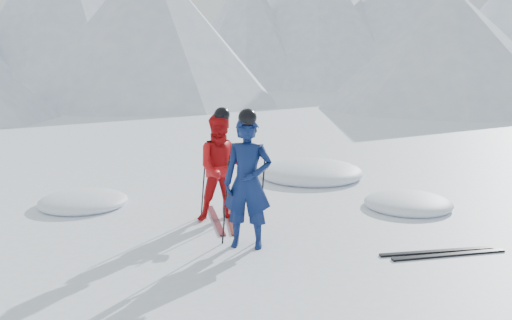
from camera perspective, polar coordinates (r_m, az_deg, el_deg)
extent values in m
plane|color=white|center=(8.86, 12.71, -7.22)|extent=(160.00, 160.00, 0.00)
cone|color=#B2BCD1|center=(49.18, -19.90, 15.21)|extent=(23.96, 23.96, 14.35)
cone|color=#B2BCD1|center=(59.18, -11.64, 13.55)|extent=(17.69, 17.69, 11.93)
cone|color=#B2BCD1|center=(51.97, -0.97, 13.61)|extent=(19.63, 19.63, 10.85)
cone|color=#B2BCD1|center=(56.26, 6.14, 15.00)|extent=(23.31, 23.31, 14.15)
cone|color=#B2BCD1|center=(58.36, 16.12, 14.85)|extent=(28.94, 28.94, 14.88)
cone|color=silver|center=(63.80, 24.51, 12.08)|extent=(24.45, 24.45, 10.76)
cone|color=#B2BCD1|center=(31.72, 19.59, 11.02)|extent=(14.00, 14.00, 6.50)
cone|color=#B2BCD1|center=(33.85, -11.10, 13.48)|extent=(16.00, 16.00, 9.00)
imported|color=#0C1B4A|center=(7.67, -0.89, -2.42)|extent=(0.80, 0.65, 1.89)
imported|color=red|center=(8.96, -3.55, -0.85)|extent=(0.87, 0.68, 1.80)
cylinder|color=black|center=(7.86, -3.22, -4.49)|extent=(0.12, 0.09, 1.26)
cylinder|color=black|center=(8.03, 0.62, -4.15)|extent=(0.12, 0.07, 1.26)
cylinder|color=black|center=(9.24, -5.55, -2.43)|extent=(0.12, 0.09, 1.20)
cylinder|color=black|center=(9.20, -1.77, -2.44)|extent=(0.12, 0.08, 1.20)
cube|color=black|center=(9.16, -4.24, -6.30)|extent=(0.15, 1.70, 0.03)
cube|color=black|center=(9.18, -2.74, -6.24)|extent=(0.15, 1.70, 0.03)
cube|color=black|center=(8.10, 18.52, -9.12)|extent=(1.70, 0.13, 0.03)
cube|color=black|center=(8.03, 19.67, -9.38)|extent=(1.70, 0.18, 0.03)
ellipsoid|color=white|center=(10.55, -17.71, -4.59)|extent=(1.62, 1.62, 0.36)
ellipsoid|color=white|center=(10.32, 15.69, -4.82)|extent=(1.60, 1.60, 0.35)
ellipsoid|color=white|center=(12.49, 5.75, -1.82)|extent=(2.39, 2.39, 0.53)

